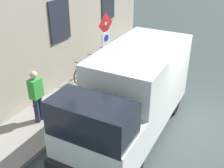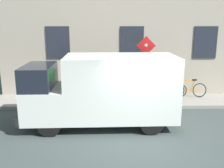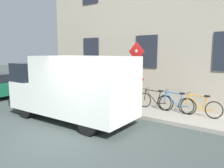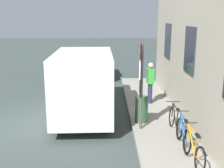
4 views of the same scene
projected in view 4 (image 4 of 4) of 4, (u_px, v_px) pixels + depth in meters
name	position (u px, v px, depth m)	size (l,w,h in m)	color
ground_plane	(37.00, 128.00, 9.85)	(80.00, 80.00, 0.00)	#384240
sidewalk_slab	(159.00, 125.00, 9.90)	(1.87, 14.64, 0.14)	gray
building_facade	(205.00, 2.00, 8.96)	(0.75, 12.64, 8.35)	#AAA08C
sign_post_stacked	(140.00, 76.00, 9.03)	(0.17, 0.56, 2.80)	#474C47
delivery_van	(84.00, 82.00, 10.82)	(2.13, 5.38, 2.50)	silver
parked_hatchback	(96.00, 65.00, 18.12)	(2.09, 4.14, 1.38)	#135339
bicycle_orange	(193.00, 148.00, 7.21)	(0.46, 1.71, 0.89)	black
bicycle_blue	(183.00, 133.00, 8.14)	(0.46, 1.71, 0.89)	black
bicycle_black	(175.00, 121.00, 9.07)	(0.46, 1.71, 0.89)	black
pedestrian	(150.00, 81.00, 12.03)	(0.28, 0.41, 1.72)	#262B47
litter_bin	(142.00, 109.00, 9.95)	(0.44, 0.44, 0.90)	#2D5133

